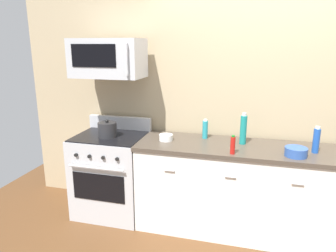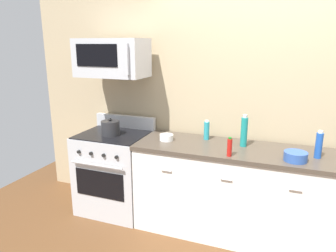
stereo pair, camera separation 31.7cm
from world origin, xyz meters
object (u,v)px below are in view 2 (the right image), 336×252
(bottle_dish_soap, at_px, (207,130))
(bottle_soda_blue, at_px, (319,145))
(microwave, at_px, (112,58))
(bottle_hot_sauce_red, at_px, (230,147))
(stockpot, at_px, (110,128))
(bowl_white_ceramic, at_px, (166,137))
(range_oven, at_px, (115,171))
(bottle_sparkling_teal, at_px, (244,131))
(bowl_blue_mixing, at_px, (296,156))

(bottle_dish_soap, relative_size, bottle_soda_blue, 0.83)
(microwave, xyz_separation_m, bottle_soda_blue, (2.08, -0.06, -0.71))
(bottle_hot_sauce_red, height_order, stockpot, stockpot)
(microwave, xyz_separation_m, bottle_hot_sauce_red, (1.34, -0.29, -0.75))
(bottle_hot_sauce_red, relative_size, bowl_white_ceramic, 1.26)
(range_oven, bearing_deg, microwave, 89.71)
(bottle_dish_soap, bearing_deg, range_oven, -170.55)
(bottle_dish_soap, height_order, bottle_soda_blue, bottle_soda_blue)
(bottle_soda_blue, bearing_deg, bottle_sparkling_teal, 171.74)
(bottle_dish_soap, relative_size, bowl_white_ceramic, 1.48)
(bowl_blue_mixing, bearing_deg, bowl_white_ceramic, 173.08)
(bottle_soda_blue, relative_size, bowl_blue_mixing, 1.28)
(bottle_hot_sauce_red, height_order, bottle_soda_blue, bottle_soda_blue)
(bottle_dish_soap, xyz_separation_m, bowl_white_ceramic, (-0.38, -0.18, -0.06))
(stockpot, bearing_deg, microwave, 89.87)
(microwave, distance_m, bottle_hot_sauce_red, 1.56)
(bottle_sparkling_teal, relative_size, bowl_white_ceramic, 2.27)
(range_oven, distance_m, stockpot, 0.54)
(bottle_dish_soap, distance_m, bottle_soda_blue, 1.07)
(range_oven, xyz_separation_m, stockpot, (-0.00, -0.05, 0.53))
(bowl_white_ceramic, height_order, stockpot, stockpot)
(bowl_white_ceramic, bearing_deg, bottle_dish_soap, 25.89)
(bottle_sparkling_teal, bearing_deg, microwave, -178.70)
(bottle_dish_soap, height_order, bowl_white_ceramic, bottle_dish_soap)
(bottle_sparkling_teal, height_order, bottle_soda_blue, bottle_sparkling_teal)
(microwave, bearing_deg, stockpot, -90.13)
(microwave, bearing_deg, bottle_sparkling_teal, 1.30)
(bottle_soda_blue, bearing_deg, stockpot, -179.04)
(bowl_blue_mixing, bearing_deg, bottle_sparkling_teal, 152.89)
(microwave, xyz_separation_m, bowl_blue_mixing, (1.89, -0.21, -0.79))
(microwave, bearing_deg, bottle_soda_blue, -1.75)
(range_oven, bearing_deg, bottle_hot_sauce_red, -10.56)
(bottle_dish_soap, height_order, bowl_blue_mixing, bottle_dish_soap)
(stockpot, bearing_deg, range_oven, 90.00)
(bowl_white_ceramic, bearing_deg, bottle_hot_sauce_red, -18.71)
(bottle_sparkling_teal, height_order, bottle_dish_soap, bottle_sparkling_teal)
(range_oven, height_order, microwave, microwave)
(bowl_white_ceramic, bearing_deg, bowl_blue_mixing, -6.92)
(bowl_white_ceramic, relative_size, bowl_blue_mixing, 0.71)
(microwave, height_order, stockpot, microwave)
(microwave, relative_size, bottle_dish_soap, 3.58)
(bowl_blue_mixing, bearing_deg, bottle_hot_sauce_red, -171.36)
(bottle_sparkling_teal, bearing_deg, bottle_dish_soap, 166.68)
(range_oven, distance_m, bottle_sparkling_teal, 1.54)
(bottle_hot_sauce_red, bearing_deg, stockpot, 171.66)
(bottle_dish_soap, xyz_separation_m, bowl_blue_mixing, (0.87, -0.34, -0.06))
(range_oven, relative_size, bowl_white_ceramic, 7.64)
(range_oven, height_order, bottle_dish_soap, bottle_dish_soap)
(bottle_dish_soap, bearing_deg, bottle_soda_blue, -10.18)
(bowl_blue_mixing, bearing_deg, bottle_dish_soap, 158.85)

